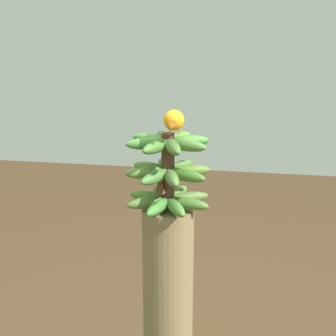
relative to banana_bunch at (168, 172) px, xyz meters
The scene contains 2 objects.
banana_bunch is the anchor object (origin of this frame).
perched_bird 0.19m from the banana_bunch, 55.27° to the right, with size 0.07×0.23×0.09m.
Camera 1 is at (0.27, -1.58, 1.69)m, focal length 53.23 mm.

